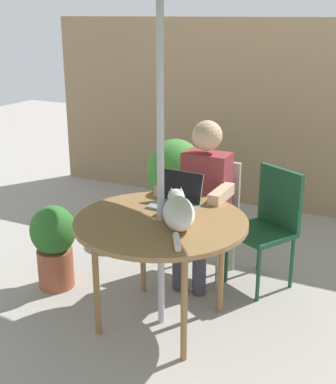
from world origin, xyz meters
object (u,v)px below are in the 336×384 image
(person_seated, at_px, (203,194))
(potted_plant_near_fence, at_px, (176,180))
(cat, at_px, (178,212))
(chair_occupied, at_px, (210,209))
(laptop, at_px, (178,196))
(potted_plant_by_chair, at_px, (54,243))
(chair_empty, at_px, (270,218))
(patio_table, at_px, (161,228))

(person_seated, xyz_separation_m, potted_plant_near_fence, (-0.59, 0.77, -0.20))
(cat, xyz_separation_m, potted_plant_near_fence, (-0.72, 1.48, -0.32))
(chair_occupied, bearing_deg, person_seated, -90.00)
(person_seated, bearing_deg, laptop, -92.77)
(person_seated, bearing_deg, potted_plant_by_chair, -147.46)
(laptop, xyz_separation_m, cat, (0.15, -0.31, 0.02))
(chair_empty, relative_size, potted_plant_by_chair, 1.39)
(person_seated, height_order, potted_plant_by_chair, person_seated)
(patio_table, height_order, chair_occupied, chair_occupied)
(chair_occupied, height_order, potted_plant_near_fence, chair_occupied)
(chair_occupied, bearing_deg, potted_plant_by_chair, -141.06)
(laptop, height_order, cat, laptop)
(patio_table, height_order, laptop, laptop)
(patio_table, relative_size, cat, 1.82)
(chair_empty, bearing_deg, patio_table, -118.93)
(cat, bearing_deg, potted_plant_near_fence, 115.95)
(chair_empty, height_order, potted_plant_near_fence, chair_empty)
(chair_empty, distance_m, cat, 0.98)
(laptop, bearing_deg, chair_occupied, 88.02)
(chair_empty, bearing_deg, potted_plant_near_fence, 150.16)
(laptop, relative_size, potted_plant_by_chair, 0.49)
(patio_table, relative_size, potted_plant_near_fence, 1.24)
(potted_plant_by_chair, bearing_deg, patio_table, -5.28)
(patio_table, bearing_deg, laptop, 93.84)
(laptop, xyz_separation_m, potted_plant_by_chair, (-0.91, -0.20, -0.44))
(patio_table, relative_size, person_seated, 0.89)
(patio_table, relative_size, chair_empty, 1.23)
(laptop, bearing_deg, patio_table, -86.16)
(person_seated, height_order, potted_plant_near_fence, person_seated)
(person_seated, relative_size, laptop, 3.89)
(patio_table, height_order, potted_plant_near_fence, potted_plant_near_fence)
(person_seated, relative_size, potted_plant_near_fence, 1.40)
(chair_occupied, distance_m, potted_plant_by_chair, 1.20)
(chair_empty, distance_m, potted_plant_by_chair, 1.59)
(chair_occupied, xyz_separation_m, person_seated, (-0.00, -0.16, 0.17))
(person_seated, xyz_separation_m, laptop, (-0.02, -0.39, 0.11))
(patio_table, bearing_deg, potted_plant_by_chair, 174.72)
(chair_occupied, xyz_separation_m, chair_empty, (0.47, 0.01, 0.00))
(patio_table, distance_m, potted_plant_near_fence, 1.57)
(chair_empty, distance_m, laptop, 0.79)
(chair_occupied, distance_m, cat, 0.92)
(person_seated, distance_m, potted_plant_near_fence, 0.99)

